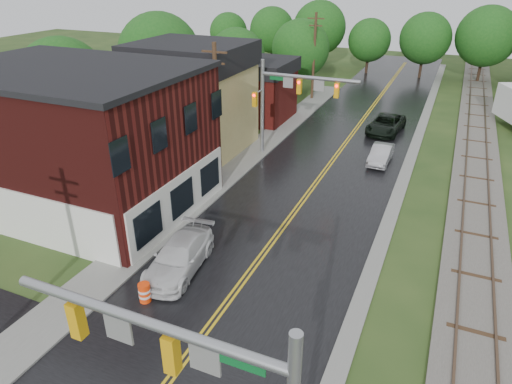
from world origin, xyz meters
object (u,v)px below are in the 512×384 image
Objects in this scene: tree_left_a at (65,85)px; traffic_signal_near at (202,381)px; traffic_signal_far at (289,93)px; utility_pole_b at (217,109)px; suv_dark at (386,124)px; pickup_white at (179,257)px; utility_pole_c at (314,55)px; tree_left_c at (238,59)px; tree_left_e at (301,50)px; sedan_silver at (381,154)px; brick_building at (76,138)px; construction_barrel at (145,293)px; tree_left_b at (161,57)px.

traffic_signal_near is at bearing -40.47° from tree_left_a.
utility_pole_b reaches higher than traffic_signal_far.
suv_dark is (-0.91, 33.69, -4.21)m from traffic_signal_near.
tree_left_a is at bearing 139.91° from pickup_white.
traffic_signal_near reaches higher than suv_dark.
utility_pole_c is (-10.27, 42.00, -0.25)m from traffic_signal_near.
tree_left_a is 18.98m from tree_left_c.
tree_left_a is at bearing -114.62° from tree_left_e.
pickup_white is at bearing -32.99° from tree_left_a.
tree_left_a reaches higher than sedan_silver.
traffic_signal_near is at bearing -39.17° from brick_building.
traffic_signal_far is 7.95× the size of construction_barrel.
tree_left_a is at bearing 136.87° from brick_building.
brick_building is at bearing -120.33° from suv_dark.
tree_left_e reaches higher than traffic_signal_near.
brick_building is 20.60m from traffic_signal_near.
pickup_white is at bearing -80.79° from tree_left_e.
utility_pole_c is at bearing 47.61° from tree_left_b.
utility_pole_b is 1.04× the size of tree_left_a.
utility_pole_c reaches higher than tree_left_e.
tree_left_c is 17.35m from suv_dark.
traffic_signal_near is 7.95× the size of construction_barrel.
tree_left_b is at bearing 138.14° from utility_pole_b.
utility_pole_b is at bearing 0.45° from tree_left_a.
tree_left_a is at bearing -179.55° from utility_pole_b.
suv_dark is at bearing 53.98° from brick_building.
sedan_silver is at bearing -33.23° from tree_left_c.
utility_pole_c is 1.10× the size of tree_left_e.
brick_building reaches higher than tree_left_e.
tree_left_a is 21.77m from construction_barrel.
sedan_silver is (10.16, 6.63, -4.07)m from utility_pole_b.
utility_pole_b is 1.10× the size of tree_left_e.
brick_building is at bearing -101.09° from utility_pole_c.
construction_barrel is at bearing -39.16° from tree_left_a.
utility_pole_c reaches higher than tree_left_a.
utility_pole_c reaches higher than brick_building.
brick_building reaches higher than suv_dark.
traffic_signal_far is (9.01, 12.00, 0.82)m from brick_building.
traffic_signal_near is 43.24m from utility_pole_c.
tree_left_e is (9.00, 14.00, -0.90)m from tree_left_b.
tree_left_a is at bearing -142.70° from suv_dark.
traffic_signal_near is 1.86× the size of sedan_silver.
construction_barrel is (16.49, -13.43, -4.65)m from tree_left_a.
traffic_signal_far is 0.76× the size of tree_left_b.
traffic_signal_near is at bearing -62.81° from utility_pole_b.
sedan_silver is at bearing 13.40° from traffic_signal_far.
traffic_signal_near is at bearing -74.48° from traffic_signal_far.
brick_building is 2.79× the size of pickup_white.
pickup_white is at bearing 86.75° from construction_barrel.
tree_left_b reaches higher than suv_dark.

